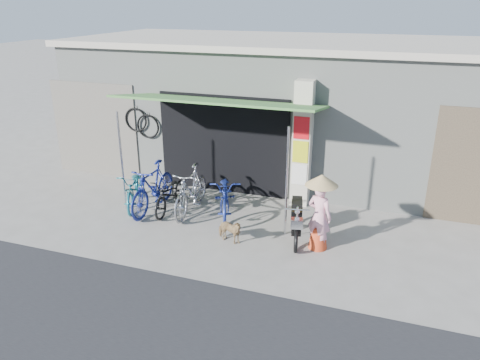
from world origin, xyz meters
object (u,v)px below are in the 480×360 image
(street_dog, at_px, (229,231))
(nun, at_px, (320,212))
(bike_silver, at_px, (191,190))
(moped, at_px, (297,219))
(bike_teal, at_px, (135,188))
(bike_blue, at_px, (153,188))
(bike_navy, at_px, (226,195))
(bike_black, at_px, (171,194))

(street_dog, relative_size, nun, 0.40)
(bike_silver, bearing_deg, moped, -10.56)
(bike_teal, bearing_deg, moped, -25.74)
(bike_blue, distance_m, bike_navy, 1.73)
(bike_silver, xyz_separation_m, moped, (2.59, -0.41, -0.13))
(bike_navy, distance_m, moped, 1.86)
(bike_black, relative_size, bike_silver, 0.88)
(bike_black, relative_size, bike_navy, 0.85)
(bike_silver, relative_size, moped, 1.14)
(bike_teal, relative_size, nun, 1.10)
(bike_blue, distance_m, street_dog, 2.42)
(bike_silver, xyz_separation_m, nun, (3.10, -0.70, 0.24))
(bike_blue, height_order, bike_navy, bike_blue)
(bike_blue, bearing_deg, bike_teal, 171.80)
(bike_black, distance_m, street_dog, 2.11)
(bike_black, xyz_separation_m, bike_silver, (0.50, 0.06, 0.13))
(bike_teal, height_order, bike_silver, bike_silver)
(nun, bearing_deg, bike_navy, -0.42)
(street_dog, relative_size, moped, 0.39)
(bike_teal, height_order, nun, nun)
(moped, bearing_deg, bike_teal, 163.37)
(bike_silver, bearing_deg, bike_blue, -169.80)
(moped, bearing_deg, nun, -42.21)
(bike_teal, relative_size, moped, 1.07)
(bike_navy, xyz_separation_m, moped, (1.78, -0.53, -0.08))
(bike_black, bearing_deg, nun, -13.22)
(bike_black, bearing_deg, street_dog, -31.94)
(bike_black, bearing_deg, moped, -9.50)
(bike_navy, height_order, nun, nun)
(street_dog, bearing_deg, bike_teal, 85.19)
(moped, xyz_separation_m, nun, (0.51, -0.30, 0.37))
(bike_black, height_order, moped, moped)
(nun, bearing_deg, bike_silver, 6.66)
(bike_blue, relative_size, nun, 1.21)
(bike_silver, xyz_separation_m, street_dog, (1.35, -1.08, -0.29))
(street_dog, distance_m, moped, 1.42)
(bike_blue, relative_size, bike_black, 1.18)
(bike_black, xyz_separation_m, bike_navy, (1.31, 0.18, 0.07))
(bike_teal, bearing_deg, bike_navy, -15.78)
(bike_black, bearing_deg, bike_navy, 4.80)
(bike_silver, bearing_deg, street_dog, -40.26)
(bike_silver, height_order, nun, nun)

